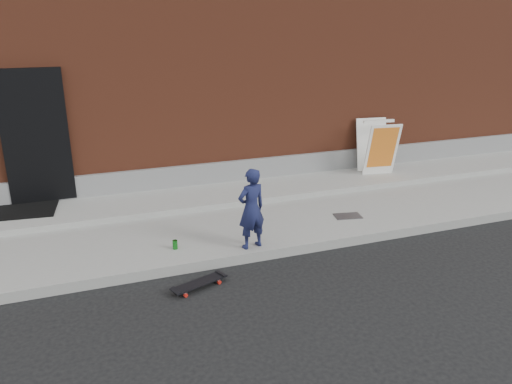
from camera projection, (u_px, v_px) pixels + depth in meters
name	position (u px, v px, depth m)	size (l,w,h in m)	color
ground	(240.00, 265.00, 7.00)	(80.00, 80.00, 0.00)	black
sidewalk	(212.00, 221.00, 8.30)	(20.00, 3.00, 0.15)	gray
apron	(198.00, 197.00, 9.06)	(20.00, 1.20, 0.10)	gray
building	(151.00, 51.00, 12.38)	(20.00, 8.10, 5.00)	brown
child	(251.00, 209.00, 7.01)	(0.43, 0.28, 1.18)	#181C44
skateboard	(199.00, 283.00, 6.38)	(0.76, 0.43, 0.08)	#B31B12
pizza_sign	(377.00, 147.00, 10.16)	(0.75, 0.86, 1.10)	white
soda_can	(175.00, 245.00, 7.12)	(0.07, 0.07, 0.13)	#198121
doormat	(25.00, 210.00, 8.27)	(0.97, 0.79, 0.03)	black
utility_plate	(348.00, 216.00, 8.31)	(0.44, 0.28, 0.01)	#4F4E53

